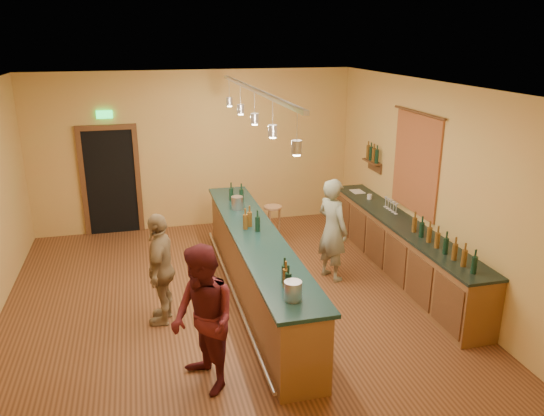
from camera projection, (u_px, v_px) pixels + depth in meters
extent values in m
plane|color=#522D17|center=(227.00, 301.00, 8.06)|extent=(7.00, 7.00, 0.00)
cube|color=silver|center=(220.00, 86.00, 7.05)|extent=(6.50, 7.00, 0.02)
cube|color=#D99A51|center=(195.00, 151.00, 10.78)|extent=(6.50, 0.02, 3.20)
cube|color=#D99A51|center=(293.00, 324.00, 4.34)|extent=(6.50, 0.02, 3.20)
cube|color=#D99A51|center=(428.00, 185.00, 8.32)|extent=(0.02, 7.00, 3.20)
cube|color=black|center=(111.00, 182.00, 10.53)|extent=(0.95, 0.06, 2.10)
cube|color=#483315|center=(83.00, 184.00, 10.39)|extent=(0.10, 0.08, 2.10)
cube|color=#483315|center=(138.00, 181.00, 10.64)|extent=(0.10, 0.08, 2.10)
cube|color=#483315|center=(106.00, 127.00, 10.17)|extent=(1.15, 0.08, 0.10)
cube|color=#19E54C|center=(104.00, 114.00, 10.08)|extent=(0.30, 0.04, 0.15)
cube|color=maroon|center=(416.00, 164.00, 8.61)|extent=(0.03, 1.40, 1.60)
cube|color=#483315|center=(372.00, 162.00, 10.06)|extent=(0.16, 0.55, 0.03)
cube|color=#483315|center=(375.00, 167.00, 10.11)|extent=(0.03, 0.55, 0.18)
cube|color=brown|center=(400.00, 250.00, 8.80)|extent=(0.55, 4.50, 0.90)
cube|color=black|center=(403.00, 223.00, 8.65)|extent=(0.60, 4.55, 0.04)
cylinder|color=silver|center=(370.00, 197.00, 9.83)|extent=(0.09, 0.09, 0.09)
cube|color=silver|center=(357.00, 191.00, 10.29)|extent=(0.22, 0.30, 0.01)
cube|color=brown|center=(256.00, 267.00, 8.01)|extent=(0.60, 5.00, 1.00)
cube|color=#112B28|center=(256.00, 235.00, 7.85)|extent=(0.70, 5.10, 0.05)
cylinder|color=silver|center=(233.00, 291.00, 8.04)|extent=(0.05, 5.00, 0.05)
cylinder|color=silver|center=(293.00, 291.00, 5.86)|extent=(0.20, 0.20, 0.22)
cylinder|color=silver|center=(237.00, 203.00, 8.90)|extent=(0.20, 0.20, 0.22)
cube|color=silver|center=(254.00, 90.00, 7.18)|extent=(0.06, 4.60, 0.05)
cylinder|color=silver|center=(297.00, 128.00, 5.40)|extent=(0.01, 0.01, 0.35)
cylinder|color=#A5A5AD|center=(297.00, 147.00, 5.47)|extent=(0.11, 0.11, 0.14)
cylinder|color=#FFEABF|center=(297.00, 155.00, 5.49)|extent=(0.08, 0.08, 0.02)
cylinder|color=silver|center=(273.00, 114.00, 6.32)|extent=(0.01, 0.01, 0.35)
cylinder|color=#A5A5AD|center=(273.00, 131.00, 6.39)|extent=(0.11, 0.11, 0.14)
cylinder|color=#FFEABF|center=(273.00, 137.00, 6.41)|extent=(0.08, 0.08, 0.02)
cylinder|color=silver|center=(254.00, 104.00, 7.24)|extent=(0.01, 0.01, 0.35)
cylinder|color=#A5A5AD|center=(255.00, 118.00, 7.31)|extent=(0.11, 0.11, 0.14)
cylinder|color=#FFEABF|center=(255.00, 124.00, 7.33)|extent=(0.08, 0.08, 0.02)
cylinder|color=silver|center=(240.00, 96.00, 8.16)|extent=(0.01, 0.01, 0.35)
cylinder|color=#A5A5AD|center=(241.00, 109.00, 8.23)|extent=(0.11, 0.11, 0.14)
cylinder|color=#FFEABF|center=(241.00, 114.00, 8.25)|extent=(0.08, 0.08, 0.02)
cylinder|color=silver|center=(229.00, 90.00, 9.08)|extent=(0.01, 0.01, 0.35)
cylinder|color=#A5A5AD|center=(229.00, 101.00, 9.15)|extent=(0.11, 0.11, 0.14)
cylinder|color=#FFEABF|center=(230.00, 106.00, 9.17)|extent=(0.08, 0.08, 0.02)
imported|color=gray|center=(332.00, 230.00, 8.56)|extent=(0.61, 0.73, 1.70)
imported|color=#59191E|center=(203.00, 320.00, 5.84)|extent=(0.89, 1.00, 1.72)
imported|color=#997A51|center=(161.00, 269.00, 7.27)|extent=(0.62, 1.00, 1.60)
cylinder|color=olive|center=(273.00, 207.00, 10.17)|extent=(0.35, 0.35, 0.04)
cylinder|color=olive|center=(279.00, 224.00, 10.31)|extent=(0.04, 0.04, 0.67)
cylinder|color=olive|center=(268.00, 223.00, 10.37)|extent=(0.04, 0.04, 0.67)
cylinder|color=olive|center=(271.00, 227.00, 10.16)|extent=(0.04, 0.04, 0.67)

